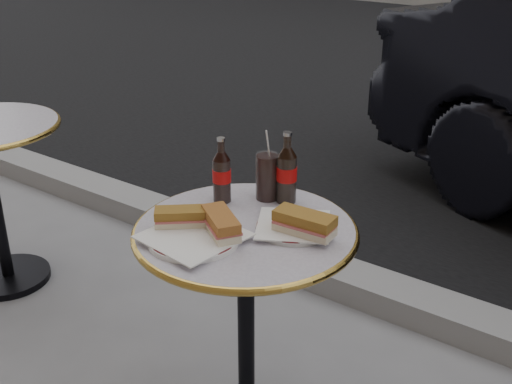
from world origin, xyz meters
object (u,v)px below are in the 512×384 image
Objects in this scene: bistro_table at (246,337)px; plate_right at (293,227)px; cola_bottle_right at (287,167)px; cola_glass at (267,176)px; plate_left at (194,239)px; cola_bottle_left at (222,170)px.

plate_right is (0.11, 0.07, 0.37)m from bistro_table.
cola_bottle_right reaches higher than cola_glass.
plate_left is 0.37m from cola_bottle_right.
cola_glass is (0.00, 0.33, 0.06)m from plate_left.
cola_bottle_right reaches higher than cola_bottle_left.
cola_bottle_right reaches higher than plate_right.
bistro_table is 0.39m from plate_right.
cola_bottle_right is at bearing 129.53° from plate_right.
plate_right is (0.18, 0.21, -0.00)m from plate_left.
plate_right is 0.21m from cola_bottle_right.
cola_bottle_left is at bearing -136.53° from cola_glass.
plate_right is at bearing 30.73° from bistro_table.
bistro_table is at bearing -31.55° from cola_bottle_left.
cola_bottle_left is (-0.16, 0.10, 0.47)m from bistro_table.
plate_left is at bearing -130.31° from plate_right.
cola_glass reaches higher than plate_left.
plate_left is 0.34m from cola_glass.
cola_glass is at bearing 43.47° from cola_bottle_left.
cola_bottle_right is 1.53× the size of cola_glass.
cola_bottle_right is (-0.00, 0.20, 0.48)m from bistro_table.
bistro_table is 3.00× the size of plate_left.
plate_left is 1.19× the size of plate_right.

